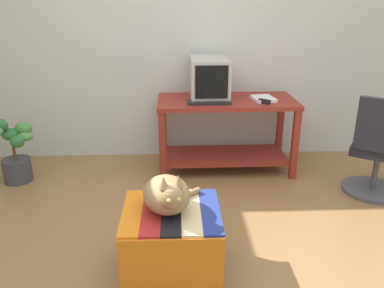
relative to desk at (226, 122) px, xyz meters
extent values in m
plane|color=olive|center=(-0.42, -1.60, -0.49)|extent=(14.00, 14.00, 0.00)
cube|color=silver|center=(-0.42, 0.45, 0.81)|extent=(8.00, 0.10, 2.60)
cube|color=maroon|center=(-0.61, -0.28, -0.15)|extent=(0.06, 0.06, 0.68)
cube|color=maroon|center=(0.62, -0.27, -0.15)|extent=(0.06, 0.06, 0.68)
cube|color=maroon|center=(0.61, 0.28, -0.15)|extent=(0.06, 0.06, 0.68)
cube|color=maroon|center=(-0.62, 0.27, -0.15)|extent=(0.06, 0.06, 0.68)
cube|color=maroon|center=(0.00, 0.00, -0.35)|extent=(1.21, 0.54, 0.02)
cube|color=maroon|center=(0.00, 0.00, 0.21)|extent=(1.32, 0.63, 0.04)
cube|color=#BCB7A8|center=(-0.16, 0.08, 0.24)|extent=(0.26, 0.34, 0.02)
cube|color=#BCB7A8|center=(-0.16, 0.08, 0.42)|extent=(0.36, 0.49, 0.38)
cube|color=black|center=(-0.16, -0.16, 0.43)|extent=(0.30, 0.01, 0.30)
cube|color=black|center=(-0.18, -0.14, 0.24)|extent=(0.41, 0.17, 0.02)
cube|color=white|center=(0.34, -0.04, 0.24)|extent=(0.23, 0.27, 0.03)
cube|color=#4C4238|center=(-0.52, -1.57, -0.28)|extent=(0.56, 0.50, 0.42)
cube|color=orange|center=(-0.52, -1.85, -0.23)|extent=(0.58, 0.01, 0.34)
cube|color=orange|center=(-0.75, -1.57, -0.06)|extent=(0.12, 0.54, 0.02)
cube|color=#AD2323|center=(-0.64, -1.57, -0.06)|extent=(0.12, 0.54, 0.02)
cube|color=black|center=(-0.52, -1.57, -0.06)|extent=(0.12, 0.54, 0.02)
cube|color=beige|center=(-0.40, -1.57, -0.06)|extent=(0.12, 0.54, 0.02)
cube|color=navy|center=(-0.29, -1.57, -0.06)|extent=(0.12, 0.54, 0.02)
ellipsoid|color=#9E7A4C|center=(-0.55, -1.56, 0.05)|extent=(0.35, 0.40, 0.20)
sphere|color=#9E7A4C|center=(-0.52, -1.69, 0.11)|extent=(0.15, 0.15, 0.15)
cylinder|color=#9E7A4C|center=(-0.45, -1.44, -0.03)|extent=(0.24, 0.20, 0.04)
cone|color=#9E7A4C|center=(-0.56, -1.70, 0.20)|extent=(0.06, 0.06, 0.07)
cone|color=#9E7A4C|center=(-0.48, -1.68, 0.20)|extent=(0.06, 0.06, 0.07)
sphere|color=#C6D151|center=(-0.53, -1.76, 0.12)|extent=(0.02, 0.02, 0.02)
sphere|color=#C6D151|center=(-0.48, -1.75, 0.12)|extent=(0.02, 0.02, 0.02)
cylinder|color=#3D3D42|center=(-1.99, -0.21, -0.38)|extent=(0.26, 0.26, 0.22)
cylinder|color=brown|center=(-1.99, -0.21, -0.21)|extent=(0.03, 0.03, 0.13)
ellipsoid|color=#4C8E42|center=(-1.87, -0.20, -0.05)|extent=(0.14, 0.11, 0.08)
ellipsoid|color=#4C8E42|center=(-1.93, -0.08, -0.01)|extent=(0.16, 0.13, 0.13)
ellipsoid|color=#2D7033|center=(-2.03, -0.13, -0.05)|extent=(0.16, 0.16, 0.11)
ellipsoid|color=#2D7033|center=(-1.90, -0.32, -0.05)|extent=(0.13, 0.08, 0.11)
cylinder|color=#4C4C51|center=(1.26, -0.56, -0.47)|extent=(0.52, 0.52, 0.03)
cylinder|color=#4C4C51|center=(1.26, -0.56, -0.29)|extent=(0.05, 0.05, 0.34)
cube|color=black|center=(1.26, -0.56, -0.08)|extent=(0.58, 0.58, 0.08)
cube|color=black|center=(1.16, -0.72, 0.18)|extent=(0.34, 0.26, 0.44)
cube|color=black|center=(0.33, -0.17, 0.25)|extent=(0.11, 0.10, 0.04)
cylinder|color=black|center=(0.36, 0.03, 0.23)|extent=(0.05, 0.14, 0.01)
camera|label=1|loc=(-0.48, -3.59, 1.14)|focal=36.21mm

